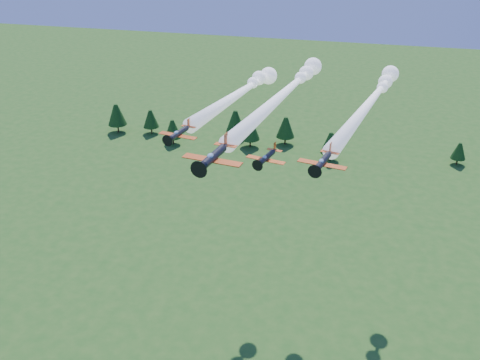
% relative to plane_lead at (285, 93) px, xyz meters
% --- Properties ---
extents(plane_lead, '(13.12, 56.26, 3.70)m').
position_rel_plane_lead_xyz_m(plane_lead, '(0.00, 0.00, 0.00)').
color(plane_lead, black).
rests_on(plane_lead, ground).
extents(plane_left, '(11.85, 42.41, 3.70)m').
position_rel_plane_lead_xyz_m(plane_left, '(-9.51, 5.17, -2.17)').
color(plane_left, black).
rests_on(plane_left, ground).
extents(plane_right, '(14.92, 55.39, 3.70)m').
position_rel_plane_lead_xyz_m(plane_right, '(15.49, 8.31, -2.83)').
color(plane_right, black).
rests_on(plane_right, ground).
extents(plane_slot, '(6.95, 7.64, 2.43)m').
position_rel_plane_lead_xyz_m(plane_slot, '(-0.35, -13.58, -7.12)').
color(plane_slot, black).
rests_on(plane_slot, ground).
extents(treeline, '(174.89, 18.61, 11.94)m').
position_rel_plane_lead_xyz_m(treeline, '(-12.03, 87.43, -43.08)').
color(treeline, '#382314').
rests_on(treeline, ground).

